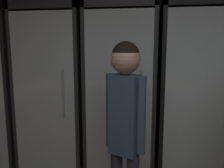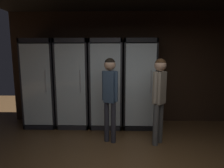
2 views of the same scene
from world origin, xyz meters
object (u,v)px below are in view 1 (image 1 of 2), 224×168
(cooler_left, at_px, (58,96))
(cooler_center, at_px, (122,99))
(shopper_near, at_px, (125,120))
(cooler_right, at_px, (193,101))

(cooler_left, relative_size, cooler_center, 1.00)
(cooler_left, xyz_separation_m, shopper_near, (0.90, -0.93, 0.05))
(cooler_left, bearing_deg, cooler_center, 0.07)
(cooler_left, relative_size, cooler_right, 1.00)
(cooler_center, height_order, cooler_right, same)
(cooler_center, relative_size, shopper_near, 1.26)
(cooler_left, height_order, cooler_right, same)
(cooler_center, bearing_deg, cooler_right, -0.06)
(cooler_center, relative_size, cooler_right, 1.00)
(cooler_right, bearing_deg, cooler_center, 179.94)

